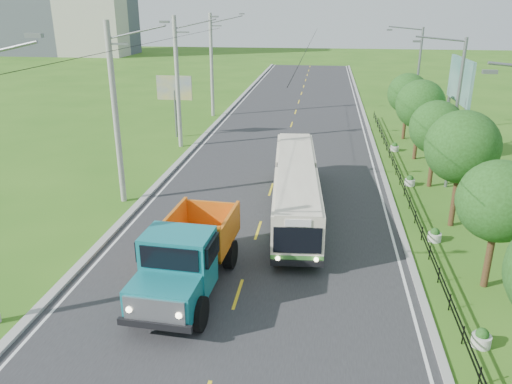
% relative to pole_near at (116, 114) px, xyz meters
% --- Properties ---
extents(ground, '(240.00, 240.00, 0.00)m').
position_rel_pole_near_xyz_m(ground, '(8.26, -9.00, -5.09)').
color(ground, '#306518').
rests_on(ground, ground).
extents(road, '(14.00, 120.00, 0.02)m').
position_rel_pole_near_xyz_m(road, '(8.26, 11.00, -5.08)').
color(road, '#28282B').
rests_on(road, ground).
extents(curb_left, '(0.40, 120.00, 0.15)m').
position_rel_pole_near_xyz_m(curb_left, '(1.06, 11.00, -5.02)').
color(curb_left, '#9E9E99').
rests_on(curb_left, ground).
extents(curb_right, '(0.30, 120.00, 0.10)m').
position_rel_pole_near_xyz_m(curb_right, '(15.41, 11.00, -5.04)').
color(curb_right, '#9E9E99').
rests_on(curb_right, ground).
extents(edge_line_left, '(0.12, 120.00, 0.00)m').
position_rel_pole_near_xyz_m(edge_line_left, '(1.61, 11.00, -5.07)').
color(edge_line_left, silver).
rests_on(edge_line_left, road).
extents(edge_line_right, '(0.12, 120.00, 0.00)m').
position_rel_pole_near_xyz_m(edge_line_right, '(14.91, 11.00, -5.07)').
color(edge_line_right, silver).
rests_on(edge_line_right, road).
extents(centre_dash, '(0.12, 2.20, 0.00)m').
position_rel_pole_near_xyz_m(centre_dash, '(8.26, -9.00, -5.07)').
color(centre_dash, yellow).
rests_on(centre_dash, road).
extents(railing_right, '(0.04, 40.00, 0.60)m').
position_rel_pole_near_xyz_m(railing_right, '(16.26, 5.00, -4.79)').
color(railing_right, black).
rests_on(railing_right, ground).
extents(pole_near, '(3.51, 0.32, 10.00)m').
position_rel_pole_near_xyz_m(pole_near, '(0.00, 0.00, 0.00)').
color(pole_near, gray).
rests_on(pole_near, ground).
extents(pole_mid, '(3.51, 0.32, 10.00)m').
position_rel_pole_near_xyz_m(pole_mid, '(0.00, 12.00, 0.00)').
color(pole_mid, gray).
rests_on(pole_mid, ground).
extents(pole_far, '(3.51, 0.32, 10.00)m').
position_rel_pole_near_xyz_m(pole_far, '(0.00, 24.00, 0.00)').
color(pole_far, gray).
rests_on(pole_far, ground).
extents(tree_second, '(3.18, 3.26, 5.30)m').
position_rel_pole_near_xyz_m(tree_second, '(18.12, -6.86, -1.57)').
color(tree_second, '#382314').
rests_on(tree_second, ground).
extents(tree_third, '(3.60, 3.62, 6.00)m').
position_rel_pole_near_xyz_m(tree_third, '(18.12, -0.86, -1.11)').
color(tree_third, '#382314').
rests_on(tree_third, ground).
extents(tree_fourth, '(3.24, 3.31, 5.40)m').
position_rel_pole_near_xyz_m(tree_fourth, '(18.12, 5.14, -1.51)').
color(tree_fourth, '#382314').
rests_on(tree_fourth, ground).
extents(tree_fifth, '(3.48, 3.52, 5.80)m').
position_rel_pole_near_xyz_m(tree_fifth, '(18.12, 11.14, -1.24)').
color(tree_fifth, '#382314').
rests_on(tree_fifth, ground).
extents(tree_back, '(3.30, 3.36, 5.50)m').
position_rel_pole_near_xyz_m(tree_back, '(18.12, 17.14, -1.44)').
color(tree_back, '#382314').
rests_on(tree_back, ground).
extents(streetlight_mid, '(3.02, 0.20, 9.07)m').
position_rel_pole_near_xyz_m(streetlight_mid, '(18.90, 5.00, -0.19)').
color(streetlight_mid, slate).
rests_on(streetlight_mid, ground).
extents(streetlight_far, '(3.02, 0.20, 9.07)m').
position_rel_pole_near_xyz_m(streetlight_far, '(18.90, 19.00, -0.19)').
color(streetlight_far, slate).
rests_on(streetlight_far, ground).
extents(planter_front, '(0.64, 0.64, 0.67)m').
position_rel_pole_near_xyz_m(planter_front, '(16.86, -11.00, -4.81)').
color(planter_front, silver).
rests_on(planter_front, ground).
extents(planter_near, '(0.64, 0.64, 0.67)m').
position_rel_pole_near_xyz_m(planter_near, '(16.86, -3.00, -4.81)').
color(planter_near, silver).
rests_on(planter_near, ground).
extents(planter_mid, '(0.64, 0.64, 0.67)m').
position_rel_pole_near_xyz_m(planter_mid, '(16.86, 5.00, -4.81)').
color(planter_mid, silver).
rests_on(planter_mid, ground).
extents(planter_far, '(0.64, 0.64, 0.67)m').
position_rel_pole_near_xyz_m(planter_far, '(16.86, 13.00, -4.81)').
color(planter_far, silver).
rests_on(planter_far, ground).
extents(billboard_left, '(3.00, 0.20, 5.20)m').
position_rel_pole_near_xyz_m(billboard_left, '(-1.24, 15.00, -1.23)').
color(billboard_left, slate).
rests_on(billboard_left, ground).
extents(billboard_right, '(0.24, 6.00, 7.30)m').
position_rel_pole_near_xyz_m(billboard_right, '(20.56, 11.00, 0.25)').
color(billboard_right, slate).
rests_on(billboard_right, ground).
extents(bus, '(3.24, 13.93, 2.66)m').
position_rel_pole_near_xyz_m(bus, '(9.95, -0.39, -3.49)').
color(bus, '#3B7D32').
rests_on(bus, ground).
extents(dump_truck, '(3.10, 7.14, 2.94)m').
position_rel_pole_near_xyz_m(dump_truck, '(6.26, -8.91, -3.43)').
color(dump_truck, '#157882').
rests_on(dump_truck, ground).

